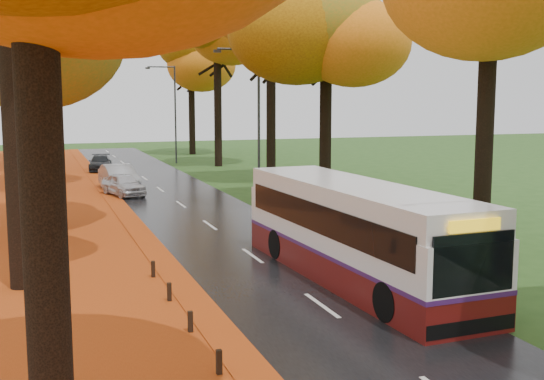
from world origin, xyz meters
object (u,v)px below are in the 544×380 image
streetlamp_mid (254,112)px  car_white (124,184)px  car_dark (100,163)px  streetlamp_far (172,106)px  car_silver (119,177)px  bus (355,230)px

streetlamp_mid → car_white: (-6.30, 4.19, -4.05)m
car_dark → car_white: bearing=-83.0°
streetlamp_far → car_silver: streetlamp_far is taller
bus → car_white: size_ratio=3.06×
bus → car_silver: bearing=98.2°
streetlamp_mid → car_dark: bearing=109.5°
bus → car_white: bus is taller
streetlamp_far → car_silver: size_ratio=1.76×
car_white → streetlamp_far: bearing=55.1°
bus → car_silver: bus is taller
streetlamp_far → car_white: size_ratio=2.20×
streetlamp_mid → car_silver: streetlamp_mid is taller
streetlamp_far → car_silver: (-6.27, -15.49, -3.92)m
streetlamp_far → car_dark: (-6.30, -4.23, -4.10)m
streetlamp_mid → bus: 16.39m
bus → streetlamp_mid: bearing=80.3°
car_silver → bus: bearing=-85.1°
streetlamp_far → car_silver: 17.17m
streetlamp_mid → car_silver: bearing=133.9°
streetlamp_far → car_dark: streetlamp_far is taller
car_silver → car_dark: (-0.02, 11.26, -0.18)m
car_silver → car_dark: size_ratio=1.16×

